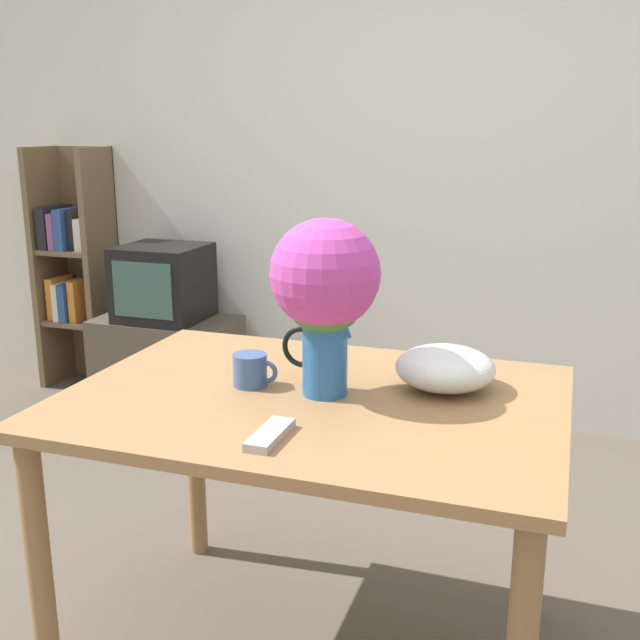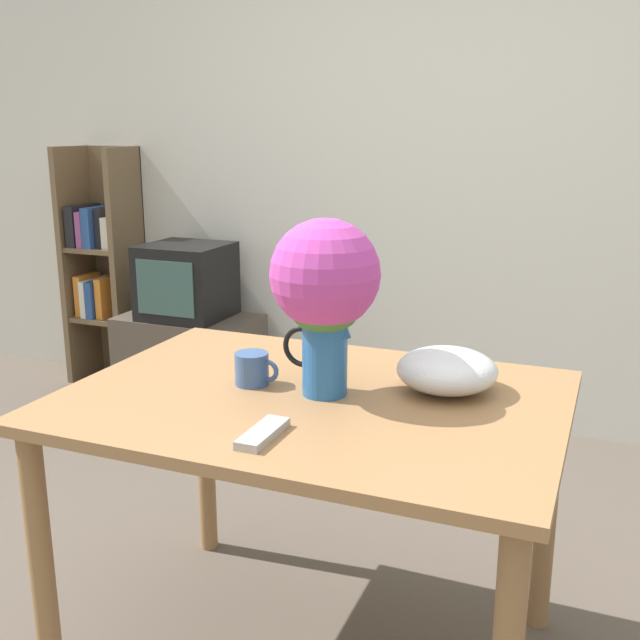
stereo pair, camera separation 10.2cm
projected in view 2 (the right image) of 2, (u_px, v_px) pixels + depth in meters
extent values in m
cube|color=silver|center=(464.00, 159.00, 3.54)|extent=(8.00, 0.05, 2.60)
cube|color=olive|center=(313.00, 400.00, 1.91)|extent=(1.25, 0.91, 0.03)
cylinder|color=olive|center=(42.00, 571.00, 1.86)|extent=(0.06, 0.06, 0.76)
cylinder|color=olive|center=(205.00, 448.00, 2.57)|extent=(0.06, 0.06, 0.76)
cylinder|color=olive|center=(547.00, 509.00, 2.16)|extent=(0.06, 0.06, 0.76)
cylinder|color=#235B9E|center=(325.00, 354.00, 1.88)|extent=(0.11, 0.11, 0.22)
cone|color=#235B9E|center=(343.00, 327.00, 1.85)|extent=(0.04, 0.04, 0.05)
torus|color=black|center=(303.00, 347.00, 1.90)|extent=(0.11, 0.01, 0.11)
sphere|color=#3D7033|center=(325.00, 293.00, 1.85)|extent=(0.21, 0.21, 0.21)
sphere|color=#B23D99|center=(325.00, 274.00, 1.83)|extent=(0.28, 0.28, 0.28)
cylinder|color=#385689|center=(252.00, 369.00, 1.97)|extent=(0.09, 0.09, 0.09)
torus|color=#385689|center=(268.00, 371.00, 1.96)|extent=(0.06, 0.01, 0.06)
ellipsoid|color=silver|center=(447.00, 370.00, 1.92)|extent=(0.26, 0.26, 0.11)
cube|color=#999999|center=(263.00, 434.00, 1.64)|extent=(0.06, 0.17, 0.02)
cube|color=#4C4238|center=(190.00, 361.00, 3.98)|extent=(0.72, 0.41, 0.48)
cube|color=black|center=(187.00, 281.00, 3.87)|extent=(0.42, 0.39, 0.38)
cube|color=#33514C|center=(165.00, 288.00, 3.69)|extent=(0.33, 0.01, 0.28)
cube|color=brown|center=(78.00, 265.00, 4.33)|extent=(0.04, 0.30, 1.35)
cube|color=brown|center=(129.00, 269.00, 4.20)|extent=(0.04, 0.30, 1.35)
cube|color=brown|center=(119.00, 263.00, 4.40)|extent=(0.39, 0.01, 1.35)
cube|color=brown|center=(107.00, 317.00, 4.34)|extent=(0.32, 0.28, 0.03)
cube|color=orange|center=(88.00, 294.00, 4.35)|extent=(0.05, 0.19, 0.23)
cube|color=silver|center=(95.00, 296.00, 4.33)|extent=(0.04, 0.24, 0.21)
cube|color=#284C8E|center=(102.00, 297.00, 4.31)|extent=(0.05, 0.25, 0.21)
cube|color=orange|center=(109.00, 296.00, 4.29)|extent=(0.04, 0.21, 0.23)
cube|color=brown|center=(102.00, 248.00, 4.24)|extent=(0.32, 0.28, 0.03)
cube|color=black|center=(83.00, 225.00, 4.24)|extent=(0.06, 0.25, 0.23)
cube|color=#934784|center=(92.00, 228.00, 4.23)|extent=(0.04, 0.24, 0.20)
cube|color=#284C8E|center=(99.00, 226.00, 4.20)|extent=(0.05, 0.25, 0.22)
cube|color=black|center=(108.00, 228.00, 4.18)|extent=(0.04, 0.18, 0.22)
cube|color=silver|center=(116.00, 232.00, 4.17)|extent=(0.05, 0.21, 0.17)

